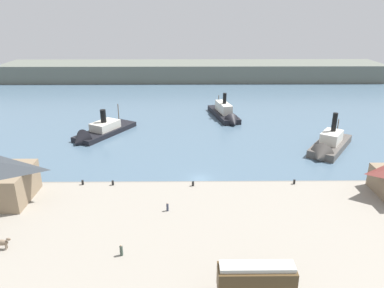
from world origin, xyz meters
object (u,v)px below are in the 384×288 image
at_px(mooring_post_center_east, 294,182).
at_px(mooring_post_center_west, 193,184).
at_px(pedestrian_walking_west, 167,207).
at_px(mooring_post_east, 83,182).
at_px(pedestrian_standing_center, 121,250).
at_px(ferry_mid_harbor, 226,114).
at_px(mooring_post_west, 113,183).
at_px(ferry_departing_north, 98,133).
at_px(ferry_moored_west, 328,147).
at_px(street_tram, 256,278).

distance_m(mooring_post_center_east, mooring_post_center_west, 19.89).
bearing_deg(pedestrian_walking_west, mooring_post_east, 149.75).
distance_m(pedestrian_standing_center, ferry_mid_harbor, 73.04).
xyz_separation_m(mooring_post_east, mooring_post_center_west, (21.58, -0.77, 0.00)).
height_order(pedestrian_walking_west, mooring_post_west, pedestrian_walking_west).
xyz_separation_m(mooring_post_east, mooring_post_center_east, (41.46, -0.17, 0.00)).
bearing_deg(mooring_post_east, mooring_post_center_west, -2.03).
bearing_deg(mooring_post_center_west, ferry_departing_north, 128.91).
height_order(pedestrian_standing_center, ferry_moored_west, ferry_moored_west).
bearing_deg(mooring_post_west, mooring_post_center_west, -1.87).
bearing_deg(ferry_mid_harbor, street_tram, -92.89).
xyz_separation_m(street_tram, mooring_post_east, (-28.70, 29.71, -2.19)).
xyz_separation_m(mooring_post_center_west, ferry_moored_west, (33.53, 20.14, -0.19)).
bearing_deg(ferry_departing_north, mooring_post_east, -82.28).
bearing_deg(mooring_post_center_east, ferry_mid_harbor, 100.39).
bearing_deg(street_tram, mooring_post_east, 134.01).
height_order(mooring_post_west, ferry_mid_harbor, ferry_mid_harbor).
bearing_deg(ferry_moored_west, ferry_mid_harbor, 128.15).
xyz_separation_m(mooring_post_west, ferry_departing_north, (-10.17, 31.46, -0.49)).
distance_m(mooring_post_center_west, ferry_mid_harbor, 50.00).
bearing_deg(street_tram, ferry_moored_west, 61.72).
xyz_separation_m(pedestrian_walking_west, mooring_post_east, (-17.11, 9.98, -0.26)).
xyz_separation_m(pedestrian_walking_west, ferry_moored_west, (38.00, 29.35, -0.45)).
bearing_deg(street_tram, mooring_post_center_east, 66.65).
relative_size(pedestrian_walking_west, ferry_moored_west, 0.08).
bearing_deg(ferry_departing_north, mooring_post_center_east, -34.48).
relative_size(mooring_post_center_east, mooring_post_west, 1.00).
height_order(mooring_post_east, mooring_post_center_west, same).
bearing_deg(ferry_mid_harbor, pedestrian_walking_west, -104.98).
distance_m(pedestrian_standing_center, mooring_post_center_east, 37.17).
bearing_deg(pedestrian_walking_west, ferry_moored_west, 37.69).
relative_size(street_tram, mooring_post_center_west, 10.21).
height_order(pedestrian_walking_west, ferry_departing_north, ferry_departing_north).
xyz_separation_m(street_tram, mooring_post_center_west, (-7.13, 28.94, -2.19)).
distance_m(street_tram, ferry_departing_north, 69.30).
bearing_deg(mooring_post_west, pedestrian_standing_center, -76.13).
distance_m(pedestrian_standing_center, mooring_post_west, 22.25).
distance_m(street_tram, mooring_post_east, 41.37).
bearing_deg(mooring_post_east, street_tram, -45.99).
bearing_deg(pedestrian_walking_west, pedestrian_standing_center, -116.20).
bearing_deg(mooring_post_center_east, ferry_departing_north, 145.52).
bearing_deg(mooring_post_center_west, mooring_post_west, 178.13).
bearing_deg(ferry_departing_north, ferry_mid_harbor, 24.49).
bearing_deg(street_tram, mooring_post_west, 127.70).
distance_m(mooring_post_west, ferry_departing_north, 33.07).
height_order(street_tram, ferry_mid_harbor, ferry_mid_harbor).
relative_size(street_tram, ferry_departing_north, 0.42).
distance_m(mooring_post_east, ferry_mid_harbor, 58.03).
xyz_separation_m(street_tram, mooring_post_center_east, (12.75, 29.54, -2.19)).
relative_size(street_tram, ferry_mid_harbor, 0.43).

